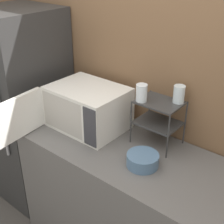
{
  "coord_description": "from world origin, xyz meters",
  "views": [
    {
      "loc": [
        0.92,
        -1.04,
        2.1
      ],
      "look_at": [
        -0.25,
        0.37,
        1.15
      ],
      "focal_mm": 50.0,
      "sensor_mm": 36.0,
      "label": 1
    }
  ],
  "objects_px": {
    "dish_rack": "(159,114)",
    "glass_front_left": "(142,93)",
    "glass_back_right": "(179,94)",
    "bowl": "(143,160)",
    "microwave": "(84,108)",
    "refrigerator": "(25,110)"
  },
  "relations": [
    {
      "from": "refrigerator",
      "to": "glass_front_left",
      "type": "bearing_deg",
      "value": 5.92
    },
    {
      "from": "glass_back_right",
      "to": "bowl",
      "type": "xyz_separation_m",
      "value": [
        -0.02,
        -0.34,
        -0.33
      ]
    },
    {
      "from": "refrigerator",
      "to": "dish_rack",
      "type": "bearing_deg",
      "value": 8.45
    },
    {
      "from": "dish_rack",
      "to": "bowl",
      "type": "xyz_separation_m",
      "value": [
        0.07,
        -0.27,
        -0.19
      ]
    },
    {
      "from": "refrigerator",
      "to": "bowl",
      "type": "bearing_deg",
      "value": -3.82
    },
    {
      "from": "dish_rack",
      "to": "bowl",
      "type": "height_order",
      "value": "dish_rack"
    },
    {
      "from": "dish_rack",
      "to": "glass_back_right",
      "type": "height_order",
      "value": "glass_back_right"
    },
    {
      "from": "dish_rack",
      "to": "glass_front_left",
      "type": "relative_size",
      "value": 2.76
    },
    {
      "from": "bowl",
      "to": "microwave",
      "type": "bearing_deg",
      "value": 168.74
    },
    {
      "from": "glass_back_right",
      "to": "bowl",
      "type": "bearing_deg",
      "value": -94.13
    },
    {
      "from": "microwave",
      "to": "glass_back_right",
      "type": "xyz_separation_m",
      "value": [
        0.62,
        0.22,
        0.21
      ]
    },
    {
      "from": "microwave",
      "to": "glass_back_right",
      "type": "bearing_deg",
      "value": 19.31
    },
    {
      "from": "microwave",
      "to": "glass_front_left",
      "type": "xyz_separation_m",
      "value": [
        0.43,
        0.09,
        0.21
      ]
    },
    {
      "from": "glass_back_right",
      "to": "glass_front_left",
      "type": "bearing_deg",
      "value": -145.45
    },
    {
      "from": "glass_back_right",
      "to": "refrigerator",
      "type": "xyz_separation_m",
      "value": [
        -1.33,
        -0.25,
        -0.44
      ]
    },
    {
      "from": "bowl",
      "to": "dish_rack",
      "type": "bearing_deg",
      "value": 104.73
    },
    {
      "from": "dish_rack",
      "to": "microwave",
      "type": "bearing_deg",
      "value": -164.0
    },
    {
      "from": "refrigerator",
      "to": "microwave",
      "type": "bearing_deg",
      "value": 2.6
    },
    {
      "from": "glass_front_left",
      "to": "bowl",
      "type": "relative_size",
      "value": 0.57
    },
    {
      "from": "microwave",
      "to": "bowl",
      "type": "relative_size",
      "value": 4.19
    },
    {
      "from": "dish_rack",
      "to": "refrigerator",
      "type": "distance_m",
      "value": 1.28
    },
    {
      "from": "dish_rack",
      "to": "glass_front_left",
      "type": "xyz_separation_m",
      "value": [
        -0.1,
        -0.07,
        0.14
      ]
    }
  ]
}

